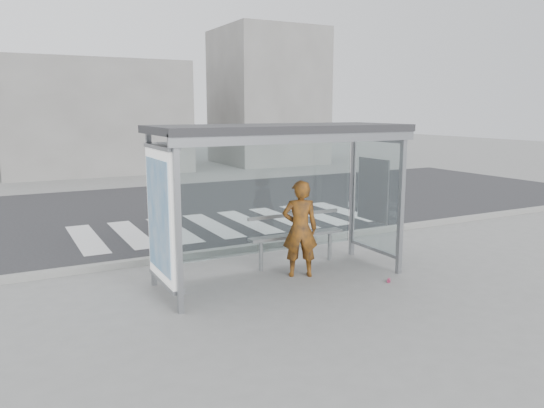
{
  "coord_description": "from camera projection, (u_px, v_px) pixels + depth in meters",
  "views": [
    {
      "loc": [
        -4.18,
        -7.65,
        2.87
      ],
      "look_at": [
        -0.06,
        0.2,
        1.28
      ],
      "focal_mm": 35.0,
      "sensor_mm": 36.0,
      "label": 1
    }
  ],
  "objects": [
    {
      "name": "soda_can",
      "position": [
        389.0,
        280.0,
        8.91
      ],
      "size": [
        0.12,
        0.12,
        0.06
      ],
      "primitive_type": "cylinder",
      "rotation": [
        0.0,
        1.57,
        0.81
      ],
      "color": "#DF4172",
      "rests_on": "ground"
    },
    {
      "name": "crosswalk",
      "position": [
        230.0,
        224.0,
        13.46
      ],
      "size": [
        7.55,
        3.0,
        0.0
      ],
      "color": "silver",
      "rests_on": "ground"
    },
    {
      "name": "road",
      "position": [
        164.0,
        211.0,
        15.18
      ],
      "size": [
        30.0,
        10.0,
        0.01
      ],
      "primitive_type": "cube",
      "color": "#252528",
      "rests_on": "ground"
    },
    {
      "name": "ground",
      "position": [
        280.0,
        279.0,
        9.08
      ],
      "size": [
        80.0,
        80.0,
        0.0
      ],
      "primitive_type": "plane",
      "color": "slate",
      "rests_on": "ground"
    },
    {
      "name": "bench",
      "position": [
        296.0,
        235.0,
        9.78
      ],
      "size": [
        1.9,
        0.23,
        0.98
      ],
      "color": "gray",
      "rests_on": "ground"
    },
    {
      "name": "bus_shelter",
      "position": [
        259.0,
        164.0,
        8.61
      ],
      "size": [
        4.25,
        1.65,
        2.62
      ],
      "color": "gray",
      "rests_on": "ground"
    },
    {
      "name": "curb",
      "position": [
        235.0,
        249.0,
        10.77
      ],
      "size": [
        30.0,
        0.18,
        0.12
      ],
      "primitive_type": "cube",
      "color": "gray",
      "rests_on": "ground"
    },
    {
      "name": "building_right",
      "position": [
        267.0,
        97.0,
        28.27
      ],
      "size": [
        5.0,
        5.0,
        7.0
      ],
      "primitive_type": "cube",
      "color": "slate",
      "rests_on": "ground"
    },
    {
      "name": "building_center",
      "position": [
        93.0,
        117.0,
        24.33
      ],
      "size": [
        8.0,
        5.0,
        5.0
      ],
      "primitive_type": "cube",
      "color": "slate",
      "rests_on": "ground"
    },
    {
      "name": "person",
      "position": [
        300.0,
        229.0,
        9.1
      ],
      "size": [
        0.72,
        0.61,
        1.68
      ],
      "primitive_type": "imported",
      "rotation": [
        0.0,
        0.0,
        2.74
      ],
      "color": "#DE4414",
      "rests_on": "ground"
    }
  ]
}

